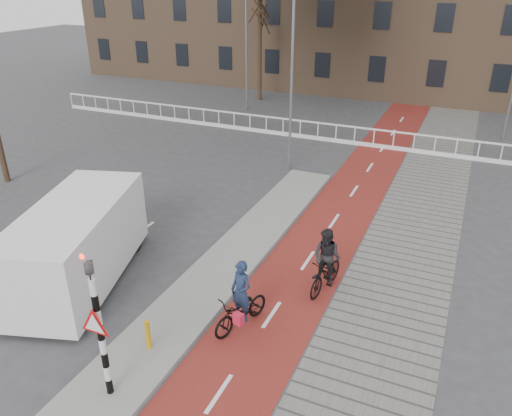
% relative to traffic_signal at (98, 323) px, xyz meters
% --- Properties ---
extents(ground, '(120.00, 120.00, 0.00)m').
position_rel_traffic_signal_xyz_m(ground, '(0.60, 2.02, -1.99)').
color(ground, '#38383A').
rests_on(ground, ground).
extents(bike_lane, '(2.50, 60.00, 0.01)m').
position_rel_traffic_signal_xyz_m(bike_lane, '(2.10, 12.02, -1.98)').
color(bike_lane, maroon).
rests_on(bike_lane, ground).
extents(sidewalk, '(3.00, 60.00, 0.01)m').
position_rel_traffic_signal_xyz_m(sidewalk, '(4.90, 12.02, -1.98)').
color(sidewalk, slate).
rests_on(sidewalk, ground).
extents(curb_island, '(1.80, 16.00, 0.12)m').
position_rel_traffic_signal_xyz_m(curb_island, '(-0.10, 6.02, -1.93)').
color(curb_island, gray).
rests_on(curb_island, ground).
extents(traffic_signal, '(0.80, 0.80, 3.68)m').
position_rel_traffic_signal_xyz_m(traffic_signal, '(0.00, 0.00, 0.00)').
color(traffic_signal, black).
rests_on(traffic_signal, curb_island).
extents(bollard, '(0.12, 0.12, 0.77)m').
position_rel_traffic_signal_xyz_m(bollard, '(-0.05, 1.53, -1.49)').
color(bollard, orange).
rests_on(bollard, curb_island).
extents(cyclist_near, '(1.18, 1.94, 1.92)m').
position_rel_traffic_signal_xyz_m(cyclist_near, '(1.58, 3.26, -1.34)').
color(cyclist_near, black).
rests_on(cyclist_near, bike_lane).
extents(cyclist_far, '(0.92, 1.84, 1.92)m').
position_rel_traffic_signal_xyz_m(cyclist_far, '(3.05, 5.71, -1.19)').
color(cyclist_far, black).
rests_on(cyclist_far, bike_lane).
extents(van, '(3.78, 5.95, 2.38)m').
position_rel_traffic_signal_xyz_m(van, '(-3.63, 3.28, -0.74)').
color(van, white).
rests_on(van, ground).
extents(railing, '(28.00, 0.10, 0.99)m').
position_rel_traffic_signal_xyz_m(railing, '(-4.40, 19.02, -1.68)').
color(railing, silver).
rests_on(railing, ground).
extents(tree_mid, '(0.30, 0.30, 6.57)m').
position_rel_traffic_signal_xyz_m(tree_mid, '(-7.94, 26.16, 1.30)').
color(tree_mid, black).
rests_on(tree_mid, ground).
extents(streetlight_near, '(0.12, 0.12, 7.90)m').
position_rel_traffic_signal_xyz_m(streetlight_near, '(-1.26, 14.28, 1.96)').
color(streetlight_near, slate).
rests_on(streetlight_near, ground).
extents(streetlight_left, '(0.12, 0.12, 8.63)m').
position_rel_traffic_signal_xyz_m(streetlight_left, '(-7.63, 23.37, 2.33)').
color(streetlight_left, slate).
rests_on(streetlight_left, ground).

